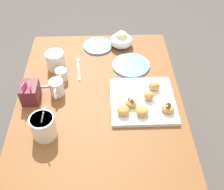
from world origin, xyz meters
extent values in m
plane|color=#514C47|center=(0.00, 0.00, 0.00)|extent=(8.00, 8.00, 0.00)
cube|color=brown|center=(0.00, 0.00, 0.69)|extent=(0.93, 0.71, 0.04)
cube|color=brown|center=(0.40, -0.29, 0.34)|extent=(0.07, 0.07, 0.67)
cube|color=brown|center=(0.40, 0.29, 0.34)|extent=(0.07, 0.07, 0.67)
cube|color=silver|center=(-0.04, -0.18, 0.72)|extent=(0.27, 0.27, 0.02)
cylinder|color=silver|center=(-0.20, 0.20, 0.76)|extent=(0.09, 0.09, 0.09)
torus|color=silver|center=(-0.14, 0.20, 0.76)|extent=(0.06, 0.01, 0.06)
cylinder|color=black|center=(-0.20, 0.20, 0.80)|extent=(0.08, 0.08, 0.01)
cylinder|color=silver|center=(-0.22, 0.20, 0.79)|extent=(0.02, 0.04, 0.12)
cylinder|color=silver|center=(0.20, 0.20, 0.75)|extent=(0.09, 0.09, 0.09)
torus|color=silver|center=(0.25, 0.20, 0.76)|extent=(0.06, 0.01, 0.06)
cylinder|color=black|center=(0.20, 0.20, 0.79)|extent=(0.07, 0.07, 0.01)
cylinder|color=silver|center=(0.18, 0.20, 0.78)|extent=(0.04, 0.02, 0.11)
cylinder|color=silver|center=(0.02, 0.18, 0.74)|extent=(0.06, 0.06, 0.07)
cone|color=silver|center=(0.05, 0.18, 0.77)|extent=(0.02, 0.02, 0.02)
torus|color=silver|center=(-0.02, 0.18, 0.75)|extent=(0.05, 0.01, 0.05)
cylinder|color=white|center=(0.02, 0.18, 0.77)|extent=(0.05, 0.05, 0.01)
cube|color=#561E23|center=(-0.01, 0.29, 0.75)|extent=(0.09, 0.07, 0.08)
cube|color=#EA4C93|center=(-0.03, 0.30, 0.80)|extent=(0.04, 0.02, 0.03)
cube|color=#EA4C93|center=(-0.03, 0.27, 0.80)|extent=(0.04, 0.01, 0.03)
ellipsoid|color=silver|center=(0.36, -0.12, 0.74)|extent=(0.12, 0.12, 0.07)
sphere|color=#F4E5B2|center=(0.36, -0.12, 0.76)|extent=(0.07, 0.07, 0.07)
ellipsoid|color=green|center=(0.38, -0.12, 0.78)|extent=(0.03, 0.02, 0.01)
cylinder|color=silver|center=(0.11, 0.17, 0.74)|extent=(0.05, 0.05, 0.05)
cone|color=silver|center=(0.14, 0.17, 0.75)|extent=(0.02, 0.02, 0.02)
torus|color=silver|center=(0.08, 0.17, 0.74)|extent=(0.04, 0.01, 0.04)
cylinder|color=#381E11|center=(0.11, 0.17, 0.76)|extent=(0.04, 0.04, 0.01)
cylinder|color=#66A8DB|center=(0.36, 0.01, 0.71)|extent=(0.15, 0.15, 0.01)
cylinder|color=#66A8DB|center=(0.20, -0.15, 0.71)|extent=(0.18, 0.18, 0.01)
cube|color=silver|center=(0.07, 0.23, 0.71)|extent=(0.02, 0.15, 0.00)
ellipsoid|color=silver|center=(0.06, 0.30, 0.71)|extent=(0.03, 0.02, 0.01)
cube|color=silver|center=(0.17, 0.10, 0.71)|extent=(0.15, 0.02, 0.00)
ellipsoid|color=silver|center=(0.25, 0.11, 0.71)|extent=(0.03, 0.02, 0.01)
ellipsoid|color=#D19347|center=(-0.11, -0.28, 0.74)|extent=(0.07, 0.07, 0.03)
ellipsoid|color=#381E11|center=(-0.11, -0.28, 0.76)|extent=(0.04, 0.03, 0.00)
ellipsoid|color=#D19347|center=(-0.08, -0.13, 0.74)|extent=(0.06, 0.07, 0.03)
ellipsoid|color=#381E11|center=(-0.08, -0.13, 0.76)|extent=(0.04, 0.03, 0.00)
ellipsoid|color=#D19347|center=(-0.12, -0.10, 0.74)|extent=(0.07, 0.07, 0.04)
ellipsoid|color=#D19347|center=(0.02, -0.24, 0.74)|extent=(0.04, 0.05, 0.04)
ellipsoid|color=#D19347|center=(-0.04, -0.21, 0.74)|extent=(0.06, 0.06, 0.04)
ellipsoid|color=#D19347|center=(-0.12, -0.17, 0.74)|extent=(0.06, 0.06, 0.03)
camera|label=1|loc=(-0.83, -0.03, 1.56)|focal=43.77mm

